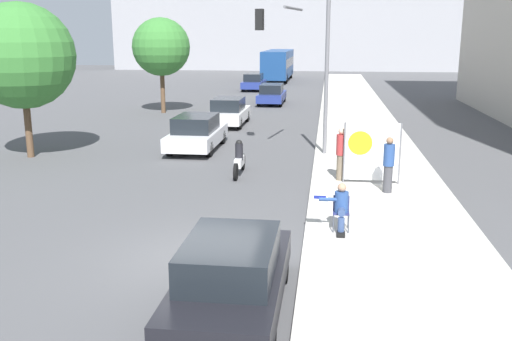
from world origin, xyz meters
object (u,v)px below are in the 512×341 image
object	(u,v)px
seated_protester	(341,206)
jogger_on_sidewalk	(389,164)
street_tree_midblock	(161,47)
car_on_road_far_lane	(254,82)
car_on_road_nearest	(197,133)
street_tree_near_curb	(22,56)
traffic_light_pole	(302,52)
car_on_road_distant	(272,94)
parked_car_curbside	(232,275)
city_bus_on_road	(278,63)
car_on_road_midblock	(229,112)
motorcycle_on_road	(239,160)
protest_banner	(371,152)
pedestrian_behind	(341,153)

from	to	relation	value
seated_protester	jogger_on_sidewalk	world-z (taller)	jogger_on_sidewalk
street_tree_midblock	car_on_road_far_lane	bearing A→B (deg)	76.53
seated_protester	car_on_road_nearest	world-z (taller)	car_on_road_nearest
car_on_road_nearest	street_tree_near_curb	size ratio (longest dim) A/B	0.76
traffic_light_pole	car_on_road_distant	bearing A→B (deg)	99.42
parked_car_curbside	seated_protester	bearing A→B (deg)	64.52
car_on_road_nearest	city_bus_on_road	xyz separation A→B (m)	(0.11, 38.83, 1.12)
jogger_on_sidewalk	traffic_light_pole	size ratio (longest dim) A/B	0.29
car_on_road_nearest	car_on_road_far_lane	world-z (taller)	car_on_road_nearest
car_on_road_midblock	motorcycle_on_road	world-z (taller)	car_on_road_midblock
jogger_on_sidewalk	car_on_road_distant	size ratio (longest dim) A/B	0.36
parked_car_curbside	city_bus_on_road	bearing A→B (deg)	94.19
protest_banner	traffic_light_pole	world-z (taller)	traffic_light_pole
parked_car_curbside	car_on_road_far_lane	size ratio (longest dim) A/B	0.97
pedestrian_behind	protest_banner	distance (m)	1.02
motorcycle_on_road	city_bus_on_road	bearing A→B (deg)	93.24
car_on_road_midblock	car_on_road_far_lane	size ratio (longest dim) A/B	0.97
pedestrian_behind	car_on_road_far_lane	bearing A→B (deg)	141.34
car_on_road_midblock	car_on_road_distant	size ratio (longest dim) A/B	0.94
protest_banner	street_tree_near_curb	world-z (taller)	street_tree_near_curb
protest_banner	car_on_road_midblock	world-z (taller)	protest_banner
car_on_road_far_lane	street_tree_midblock	bearing A→B (deg)	-103.47
protest_banner	traffic_light_pole	size ratio (longest dim) A/B	0.33
car_on_road_distant	motorcycle_on_road	size ratio (longest dim) A/B	2.13
parked_car_curbside	motorcycle_on_road	xyz separation A→B (m)	(-1.48, 10.34, -0.17)
car_on_road_distant	pedestrian_behind	bearing A→B (deg)	-78.57
traffic_light_pole	street_tree_midblock	xyz separation A→B (m)	(-9.45, 12.36, -0.08)
seated_protester	car_on_road_nearest	distance (m)	12.08
car_on_road_nearest	car_on_road_far_lane	bearing A→B (deg)	92.28
protest_banner	motorcycle_on_road	bearing A→B (deg)	164.34
traffic_light_pole	city_bus_on_road	world-z (taller)	traffic_light_pole
car_on_road_nearest	parked_car_curbside	bearing A→B (deg)	-74.63
jogger_on_sidewalk	street_tree_near_curb	distance (m)	14.96
street_tree_near_curb	street_tree_midblock	world-z (taller)	street_tree_near_curb
parked_car_curbside	car_on_road_nearest	world-z (taller)	car_on_road_nearest
jogger_on_sidewalk	street_tree_near_curb	size ratio (longest dim) A/B	0.28
traffic_light_pole	parked_car_curbside	size ratio (longest dim) A/B	1.36
parked_car_curbside	city_bus_on_road	size ratio (longest dim) A/B	0.37
car_on_road_midblock	car_on_road_far_lane	bearing A→B (deg)	93.58
jogger_on_sidewalk	car_on_road_far_lane	bearing A→B (deg)	-76.26
pedestrian_behind	street_tree_midblock	size ratio (longest dim) A/B	0.30
pedestrian_behind	car_on_road_midblock	world-z (taller)	pedestrian_behind
car_on_road_far_lane	city_bus_on_road	xyz separation A→B (m)	(1.20, 11.33, 1.12)
seated_protester	pedestrian_behind	distance (m)	5.17
car_on_road_midblock	street_tree_near_curb	distance (m)	11.97
protest_banner	car_on_road_distant	bearing A→B (deg)	103.59
traffic_light_pole	street_tree_midblock	size ratio (longest dim) A/B	1.01
car_on_road_nearest	car_on_road_midblock	xyz separation A→B (m)	(0.19, 7.01, -0.00)
car_on_road_distant	car_on_road_far_lane	distance (m)	10.63
jogger_on_sidewalk	car_on_road_midblock	world-z (taller)	jogger_on_sidewalk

